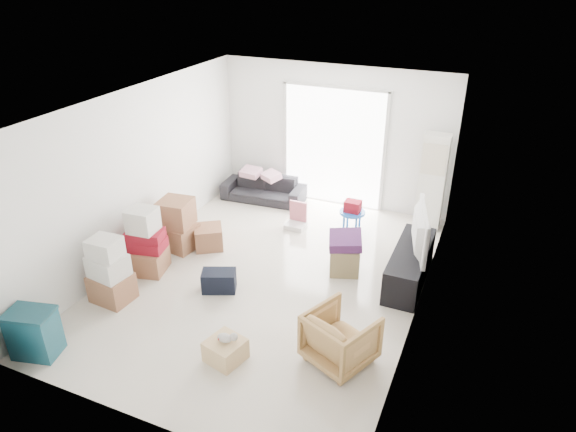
{
  "coord_description": "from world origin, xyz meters",
  "views": [
    {
      "loc": [
        2.89,
        -5.96,
        4.44
      ],
      "look_at": [
        0.25,
        0.2,
        1.01
      ],
      "focal_mm": 32.0,
      "sensor_mm": 36.0,
      "label": 1
    }
  ],
  "objects_px": {
    "sofa": "(263,185)",
    "kids_table": "(352,210)",
    "ac_tower": "(432,182)",
    "armchair": "(341,335)",
    "storage_bins": "(34,333)",
    "ottoman": "(344,259)",
    "wood_crate": "(225,350)",
    "tv_console": "(410,265)",
    "television": "(412,245)"
  },
  "relations": [
    {
      "from": "kids_table",
      "to": "wood_crate",
      "type": "xyz_separation_m",
      "value": [
        -0.45,
        -3.77,
        -0.28
      ]
    },
    {
      "from": "armchair",
      "to": "wood_crate",
      "type": "xyz_separation_m",
      "value": [
        -1.28,
        -0.54,
        -0.24
      ]
    },
    {
      "from": "ac_tower",
      "to": "wood_crate",
      "type": "relative_size",
      "value": 4.19
    },
    {
      "from": "armchair",
      "to": "wood_crate",
      "type": "relative_size",
      "value": 1.8
    },
    {
      "from": "television",
      "to": "ottoman",
      "type": "xyz_separation_m",
      "value": [
        -0.98,
        -0.16,
        -0.39
      ]
    },
    {
      "from": "wood_crate",
      "to": "ottoman",
      "type": "bearing_deg",
      "value": 73.41
    },
    {
      "from": "storage_bins",
      "to": "armchair",
      "type": "bearing_deg",
      "value": 21.51
    },
    {
      "from": "tv_console",
      "to": "kids_table",
      "type": "relative_size",
      "value": 2.72
    },
    {
      "from": "tv_console",
      "to": "storage_bins",
      "type": "bearing_deg",
      "value": -138.6
    },
    {
      "from": "tv_console",
      "to": "television",
      "type": "bearing_deg",
      "value": 90.0
    },
    {
      "from": "armchair",
      "to": "storage_bins",
      "type": "distance_m",
      "value": 3.74
    },
    {
      "from": "sofa",
      "to": "wood_crate",
      "type": "height_order",
      "value": "sofa"
    },
    {
      "from": "sofa",
      "to": "armchair",
      "type": "relative_size",
      "value": 2.2
    },
    {
      "from": "ottoman",
      "to": "armchair",
      "type": "bearing_deg",
      "value": -73.86
    },
    {
      "from": "kids_table",
      "to": "wood_crate",
      "type": "distance_m",
      "value": 3.8
    },
    {
      "from": "tv_console",
      "to": "armchair",
      "type": "distance_m",
      "value": 2.11
    },
    {
      "from": "sofa",
      "to": "storage_bins",
      "type": "relative_size",
      "value": 2.59
    },
    {
      "from": "television",
      "to": "armchair",
      "type": "xyz_separation_m",
      "value": [
        -0.42,
        -2.07,
        -0.24
      ]
    },
    {
      "from": "tv_console",
      "to": "sofa",
      "type": "height_order",
      "value": "sofa"
    },
    {
      "from": "tv_console",
      "to": "television",
      "type": "relative_size",
      "value": 1.39
    },
    {
      "from": "sofa",
      "to": "wood_crate",
      "type": "xyz_separation_m",
      "value": [
        1.57,
        -4.33,
        -0.18
      ]
    },
    {
      "from": "tv_console",
      "to": "storage_bins",
      "type": "height_order",
      "value": "storage_bins"
    },
    {
      "from": "ottoman",
      "to": "kids_table",
      "type": "height_order",
      "value": "kids_table"
    },
    {
      "from": "television",
      "to": "storage_bins",
      "type": "height_order",
      "value": "television"
    },
    {
      "from": "armchair",
      "to": "wood_crate",
      "type": "distance_m",
      "value": 1.41
    },
    {
      "from": "ac_tower",
      "to": "sofa",
      "type": "height_order",
      "value": "ac_tower"
    },
    {
      "from": "storage_bins",
      "to": "wood_crate",
      "type": "height_order",
      "value": "storage_bins"
    },
    {
      "from": "sofa",
      "to": "wood_crate",
      "type": "distance_m",
      "value": 4.61
    },
    {
      "from": "kids_table",
      "to": "armchair",
      "type": "bearing_deg",
      "value": -75.53
    },
    {
      "from": "television",
      "to": "ottoman",
      "type": "relative_size",
      "value": 2.6
    },
    {
      "from": "sofa",
      "to": "armchair",
      "type": "height_order",
      "value": "armchair"
    },
    {
      "from": "tv_console",
      "to": "kids_table",
      "type": "xyz_separation_m",
      "value": [
        -1.26,
        1.16,
        0.15
      ]
    },
    {
      "from": "storage_bins",
      "to": "ottoman",
      "type": "xyz_separation_m",
      "value": [
        2.92,
        3.28,
        -0.1
      ]
    },
    {
      "from": "sofa",
      "to": "kids_table",
      "type": "xyz_separation_m",
      "value": [
        2.02,
        -0.57,
        0.1
      ]
    },
    {
      "from": "sofa",
      "to": "ottoman",
      "type": "bearing_deg",
      "value": -43.49
    },
    {
      "from": "ottoman",
      "to": "wood_crate",
      "type": "height_order",
      "value": "ottoman"
    },
    {
      "from": "ac_tower",
      "to": "storage_bins",
      "type": "distance_m",
      "value": 6.58
    },
    {
      "from": "tv_console",
      "to": "ottoman",
      "type": "relative_size",
      "value": 3.63
    },
    {
      "from": "television",
      "to": "tv_console",
      "type": "bearing_deg",
      "value": 165.86
    },
    {
      "from": "television",
      "to": "armchair",
      "type": "distance_m",
      "value": 2.12
    },
    {
      "from": "ac_tower",
      "to": "wood_crate",
      "type": "distance_m",
      "value": 4.84
    },
    {
      "from": "tv_console",
      "to": "sofa",
      "type": "bearing_deg",
      "value": 152.24
    },
    {
      "from": "storage_bins",
      "to": "wood_crate",
      "type": "distance_m",
      "value": 2.35
    },
    {
      "from": "ac_tower",
      "to": "sofa",
      "type": "xyz_separation_m",
      "value": [
        -3.22,
        -0.15,
        -0.55
      ]
    },
    {
      "from": "armchair",
      "to": "storage_bins",
      "type": "xyz_separation_m",
      "value": [
        -3.48,
        -1.37,
        -0.05
      ]
    },
    {
      "from": "ac_tower",
      "to": "kids_table",
      "type": "bearing_deg",
      "value": -149.34
    },
    {
      "from": "armchair",
      "to": "ottoman",
      "type": "bearing_deg",
      "value": -49.91
    },
    {
      "from": "tv_console",
      "to": "wood_crate",
      "type": "xyz_separation_m",
      "value": [
        -1.71,
        -2.61,
        -0.13
      ]
    },
    {
      "from": "armchair",
      "to": "kids_table",
      "type": "height_order",
      "value": "armchair"
    },
    {
      "from": "tv_console",
      "to": "ac_tower",
      "type": "bearing_deg",
      "value": 91.53
    }
  ]
}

